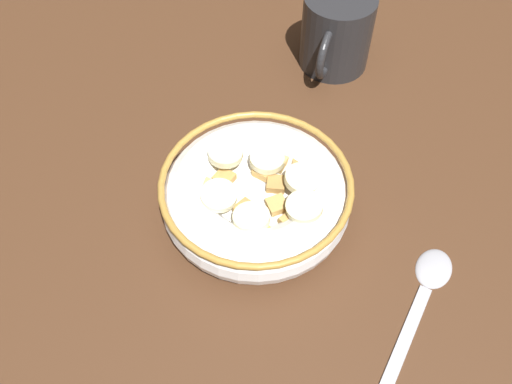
% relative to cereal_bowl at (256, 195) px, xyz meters
% --- Properties ---
extents(ground_plane, '(1.19, 1.19, 0.02)m').
position_rel_cereal_bowl_xyz_m(ground_plane, '(0.00, -0.00, -0.04)').
color(ground_plane, '#472B19').
extents(cereal_bowl, '(0.16, 0.16, 0.05)m').
position_rel_cereal_bowl_xyz_m(cereal_bowl, '(0.00, 0.00, 0.00)').
color(cereal_bowl, white).
rests_on(cereal_bowl, ground_plane).
extents(spoon, '(0.16, 0.04, 0.01)m').
position_rel_cereal_bowl_xyz_m(spoon, '(0.02, 0.16, -0.02)').
color(spoon, '#A5A5AD').
rests_on(spoon, ground_plane).
extents(coffee_mug, '(0.10, 0.08, 0.08)m').
position_rel_cereal_bowl_xyz_m(coffee_mug, '(-0.22, 0.01, 0.02)').
color(coffee_mug, '#262628').
rests_on(coffee_mug, ground_plane).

